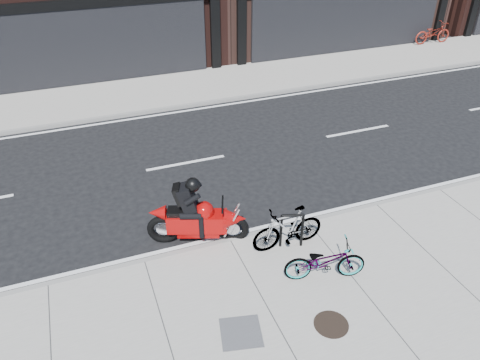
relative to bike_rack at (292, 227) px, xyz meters
name	(u,v)px	position (x,y,z in m)	size (l,w,h in m)	color
ground	(206,199)	(-1.22, 2.64, -0.66)	(120.00, 120.00, 0.00)	black
sidewalk_near	(286,344)	(-1.22, -2.36, -0.59)	(60.00, 6.00, 0.13)	gray
sidewalk_far	(148,92)	(-1.22, 10.39, -0.59)	(60.00, 3.50, 0.13)	gray
bike_rack	(292,227)	(0.00, 0.00, 0.00)	(0.51, 0.20, 0.89)	black
bicycle_front	(325,261)	(0.20, -1.14, -0.08)	(0.59, 1.69, 0.89)	gray
bicycle_rear	(288,228)	(-0.08, 0.04, -0.02)	(0.48, 1.69, 1.02)	gray
motorcycle	(202,217)	(-1.79, 1.00, 0.06)	(2.27, 1.18, 1.77)	black
bicycle_far	(433,33)	(13.56, 11.64, 0.00)	(0.69, 1.99, 1.04)	maroon
manhole_cover	(331,324)	(-0.27, -2.31, -0.52)	(0.66, 0.66, 0.01)	black
utility_grate	(241,332)	(-1.92, -1.88, -0.52)	(0.75, 0.75, 0.01)	#545457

